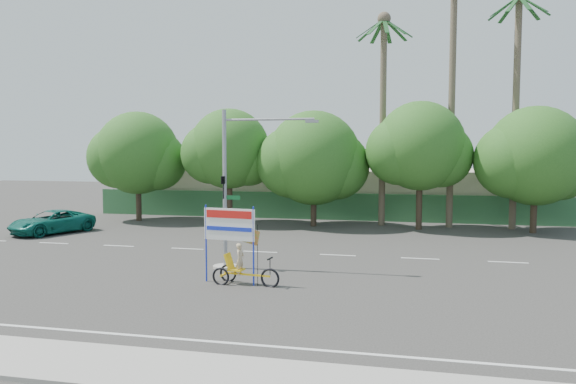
# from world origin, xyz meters

# --- Properties ---
(ground) EXTENTS (120.00, 120.00, 0.00)m
(ground) POSITION_xyz_m (0.00, 0.00, 0.00)
(ground) COLOR #33302D
(ground) RESTS_ON ground
(sidewalk_near) EXTENTS (50.00, 2.40, 0.12)m
(sidewalk_near) POSITION_xyz_m (0.00, -7.50, 0.06)
(sidewalk_near) COLOR gray
(sidewalk_near) RESTS_ON ground
(fence) EXTENTS (38.00, 0.08, 2.00)m
(fence) POSITION_xyz_m (0.00, 21.50, 1.00)
(fence) COLOR #336B3D
(fence) RESTS_ON ground
(building_left) EXTENTS (12.00, 8.00, 4.00)m
(building_left) POSITION_xyz_m (-10.00, 26.00, 2.00)
(building_left) COLOR beige
(building_left) RESTS_ON ground
(building_right) EXTENTS (14.00, 8.00, 3.60)m
(building_right) POSITION_xyz_m (8.00, 26.00, 1.80)
(building_right) COLOR beige
(building_right) RESTS_ON ground
(tree_far_left) EXTENTS (7.14, 6.00, 7.96)m
(tree_far_left) POSITION_xyz_m (-14.05, 18.00, 4.76)
(tree_far_left) COLOR #473828
(tree_far_left) RESTS_ON ground
(tree_left) EXTENTS (6.66, 5.60, 8.07)m
(tree_left) POSITION_xyz_m (-7.05, 18.00, 5.06)
(tree_left) COLOR #473828
(tree_left) RESTS_ON ground
(tree_center) EXTENTS (7.62, 6.40, 7.85)m
(tree_center) POSITION_xyz_m (-1.05, 18.00, 4.47)
(tree_center) COLOR #473828
(tree_center) RESTS_ON ground
(tree_right) EXTENTS (6.90, 5.80, 8.36)m
(tree_right) POSITION_xyz_m (5.95, 18.00, 5.24)
(tree_right) COLOR #473828
(tree_right) RESTS_ON ground
(tree_far_right) EXTENTS (7.38, 6.20, 7.94)m
(tree_far_right) POSITION_xyz_m (12.95, 18.00, 4.64)
(tree_far_right) COLOR #473828
(tree_far_right) RESTS_ON ground
(palm_tall) EXTENTS (3.73, 3.79, 17.45)m
(palm_tall) POSITION_xyz_m (8.00, 19.50, 10.46)
(palm_tall) COLOR #70604C
(palm_tall) RESTS_ON ground
(palm_mid) EXTENTS (3.73, 3.79, 15.45)m
(palm_mid) POSITION_xyz_m (12.00, 19.50, 9.40)
(palm_mid) COLOR #70604C
(palm_mid) RESTS_ON ground
(palm_short) EXTENTS (3.73, 3.79, 14.45)m
(palm_short) POSITION_xyz_m (3.50, 19.50, 8.86)
(palm_short) COLOR #70604C
(palm_short) RESTS_ON ground
(traffic_signal) EXTENTS (4.72, 1.10, 7.00)m
(traffic_signal) POSITION_xyz_m (-2.20, 3.98, 2.92)
(traffic_signal) COLOR gray
(traffic_signal) RESTS_ON ground
(trike_billboard) EXTENTS (3.17, 0.91, 3.13)m
(trike_billboard) POSITION_xyz_m (-1.08, 1.24, 1.26)
(trike_billboard) COLOR black
(trike_billboard) RESTS_ON ground
(pickup_truck) EXTENTS (4.20, 5.69, 1.44)m
(pickup_truck) POSITION_xyz_m (-16.38, 11.18, 0.72)
(pickup_truck) COLOR #0E6253
(pickup_truck) RESTS_ON ground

